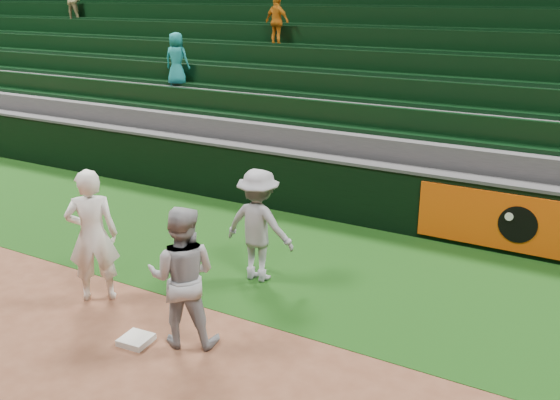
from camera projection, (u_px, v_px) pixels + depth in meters
The scene contains 8 objects.
ground at pixel (170, 338), 8.16m from camera, with size 70.00×70.00×0.00m, color brown.
foul_grass at pixel (283, 258), 10.62m from camera, with size 36.00×4.20×0.01m, color #10350D.
first_base at pixel (136, 340), 8.04m from camera, with size 0.37×0.37×0.08m, color silver.
first_baseman at pixel (92, 236), 8.92m from camera, with size 0.72×0.47×1.98m, color white.
baserunner at pixel (182, 277), 7.79m from camera, with size 0.90×0.70×1.85m, color #9EA1A8.
base_coach at pixel (259, 225), 9.57m from camera, with size 1.15×0.66×1.78m, color gray.
field_wall at pixel (340, 189), 12.21m from camera, with size 36.00×0.45×1.25m.
stadium_seating at pixel (406, 106), 14.99m from camera, with size 36.00×5.95×5.48m.
Camera 1 is at (4.83, -5.48, 4.31)m, focal length 40.00 mm.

